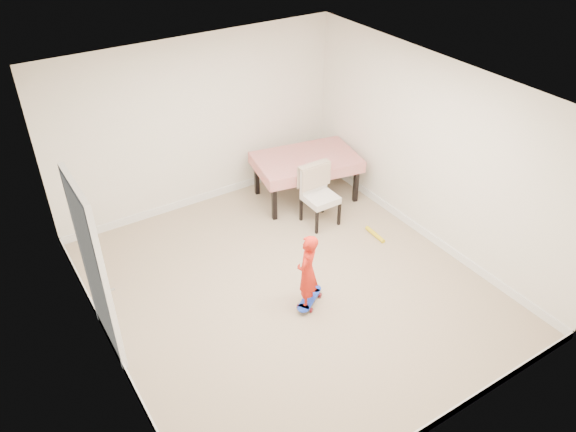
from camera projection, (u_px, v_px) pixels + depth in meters
ground at (290, 287)px, 7.19m from camera, size 5.00×5.00×0.00m
ceiling at (290, 96)px, 5.75m from camera, size 4.50×5.00×0.04m
wall_back at (198, 125)px, 8.20m from camera, size 4.50×0.04×2.60m
wall_front at (449, 335)px, 4.73m from camera, size 4.50×0.04×2.60m
wall_left at (98, 268)px, 5.47m from camera, size 0.04×5.00×2.60m
wall_right at (431, 153)px, 7.46m from camera, size 0.04×5.00×2.60m
door at (95, 273)px, 5.83m from camera, size 0.11×0.94×2.11m
baseboard_back at (205, 196)px, 8.90m from camera, size 4.50×0.02×0.12m
baseboard_front at (429, 427)px, 5.42m from camera, size 4.50×0.02×0.12m
baseboard_left at (118, 356)px, 6.16m from camera, size 0.02×5.00×0.12m
baseboard_right at (419, 229)px, 8.15m from camera, size 0.02×5.00×0.12m
dining_table at (306, 177)px, 8.79m from camera, size 1.70×1.24×0.72m
dining_chair at (321, 196)px, 8.15m from camera, size 0.51×0.58×0.91m
skateboard at (309, 300)px, 6.93m from camera, size 0.56×0.46×0.08m
child at (307, 274)px, 6.63m from camera, size 0.44×0.41×1.00m
foam_toy at (375, 234)px, 8.09m from camera, size 0.08×0.40×0.06m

